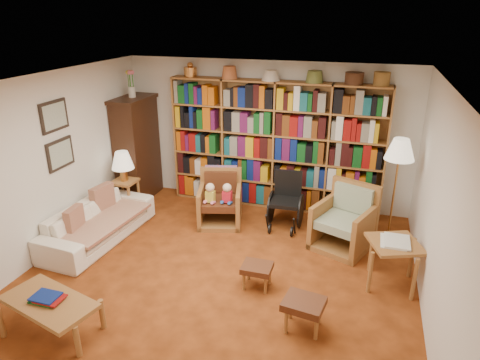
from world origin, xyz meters
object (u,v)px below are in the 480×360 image
at_px(sofa, 98,222).
at_px(side_table_lamp, 125,189).
at_px(floor_lamp, 400,154).
at_px(wheelchair, 286,202).
at_px(armchair_leather, 222,201).
at_px(footstool_b, 304,306).
at_px(coffee_table, 49,304).
at_px(armchair_sage, 344,222).
at_px(footstool_a, 257,269).
at_px(side_table_papers, 394,249).

height_order(sofa, side_table_lamp, side_table_lamp).
bearing_deg(floor_lamp, wheelchair, -179.97).
distance_m(armchair_leather, floor_lamp, 2.82).
bearing_deg(wheelchair, side_table_lamp, -172.97).
relative_size(footstool_b, coffee_table, 0.42).
relative_size(armchair_sage, footstool_b, 2.16).
bearing_deg(sofa, footstool_a, -96.22).
bearing_deg(side_table_papers, sofa, -178.96).
bearing_deg(footstool_b, side_table_lamp, 149.13).
relative_size(side_table_lamp, armchair_leather, 0.67).
height_order(armchair_sage, wheelchair, armchair_sage).
distance_m(armchair_leather, footstool_b, 2.77).
xyz_separation_m(sofa, armchair_sage, (3.54, 0.94, 0.07)).
bearing_deg(side_table_papers, coffee_table, -150.45).
distance_m(side_table_lamp, armchair_leather, 1.68).
bearing_deg(armchair_leather, side_table_papers, -21.93).
height_order(floor_lamp, footstool_b, floor_lamp).
distance_m(side_table_lamp, floor_lamp, 4.42).
bearing_deg(coffee_table, armchair_leather, 74.07).
bearing_deg(armchair_leather, footstool_a, -57.36).
height_order(side_table_lamp, side_table_papers, side_table_papers).
bearing_deg(sofa, side_table_papers, -84.98).
xyz_separation_m(armchair_leather, side_table_papers, (2.63, -1.06, 0.16)).
bearing_deg(floor_lamp, coffee_table, -137.51).
relative_size(armchair_leather, armchair_sage, 0.85).
xyz_separation_m(floor_lamp, side_table_papers, (-0.00, -1.22, -0.85)).
distance_m(wheelchair, coffee_table, 3.73).
bearing_deg(armchair_sage, side_table_lamp, 179.63).
distance_m(sofa, coffee_table, 2.03).
bearing_deg(coffee_table, wheelchair, 59.29).
bearing_deg(armchair_sage, footstool_a, -123.80).
bearing_deg(wheelchair, armchair_leather, -171.12).
relative_size(side_table_papers, coffee_table, 0.66).
bearing_deg(footstool_b, armchair_leather, 127.87).
bearing_deg(armchair_sage, wheelchair, 159.04).
xyz_separation_m(side_table_lamp, armchair_leather, (1.67, 0.17, -0.07)).
height_order(sofa, wheelchair, wheelchair).
bearing_deg(armchair_leather, coffee_table, -105.93).
height_order(side_table_lamp, armchair_sage, armchair_sage).
height_order(sofa, armchair_sage, armchair_sage).
xyz_separation_m(sofa, floor_lamp, (4.20, 1.30, 1.09)).
bearing_deg(armchair_sage, footstool_b, -97.57).
relative_size(side_table_papers, footstool_a, 2.02).
height_order(footstool_a, coffee_table, coffee_table).
bearing_deg(wheelchair, armchair_sage, -20.96).
xyz_separation_m(armchair_sage, wheelchair, (-0.93, 0.36, 0.05)).
distance_m(armchair_leather, armchair_sage, 1.98).
bearing_deg(wheelchair, side_table_papers, -37.42).
distance_m(sofa, side_table_papers, 4.21).
distance_m(side_table_lamp, footstool_b, 3.93).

